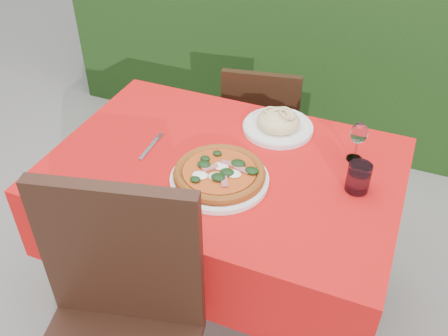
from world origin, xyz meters
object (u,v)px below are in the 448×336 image
at_px(pizza_plate, 219,175).
at_px(wine_glass, 359,135).
at_px(chair_near, 116,330).
at_px(fork, 149,149).
at_px(water_glass, 358,179).
at_px(chair_far, 261,127).
at_px(pasta_plate, 278,124).

distance_m(pizza_plate, wine_glass, 0.52).
relative_size(pizza_plate, wine_glass, 2.61).
bearing_deg(chair_near, fork, 96.45).
bearing_deg(fork, water_glass, 2.46).
bearing_deg(fork, pizza_plate, -15.34).
relative_size(chair_near, pizza_plate, 2.57).
bearing_deg(fork, chair_far, 70.92).
xyz_separation_m(pasta_plate, wine_glass, (0.32, -0.08, 0.08)).
relative_size(chair_far, pizza_plate, 2.00).
height_order(pizza_plate, fork, pizza_plate).
height_order(chair_near, pizza_plate, chair_near).
relative_size(chair_far, wine_glass, 5.21).
height_order(pasta_plate, fork, pasta_plate).
height_order(chair_near, fork, chair_near).
height_order(pasta_plate, water_glass, water_glass).
distance_m(chair_near, chair_far, 1.36).
xyz_separation_m(chair_far, water_glass, (0.55, -0.65, 0.33)).
bearing_deg(pasta_plate, chair_far, 115.78).
distance_m(chair_near, pizza_plate, 0.60).
height_order(pasta_plate, wine_glass, wine_glass).
bearing_deg(pizza_plate, pasta_plate, 77.07).
xyz_separation_m(chair_near, water_glass, (0.53, 0.70, 0.20)).
distance_m(chair_near, fork, 0.70).
height_order(water_glass, wine_glass, wine_glass).
height_order(chair_near, wine_glass, chair_near).
distance_m(water_glass, wine_glass, 0.18).
bearing_deg(chair_near, wine_glass, 46.88).
distance_m(pasta_plate, wine_glass, 0.34).
relative_size(pasta_plate, wine_glass, 1.79).
distance_m(chair_far, pizza_plate, 0.85).
xyz_separation_m(pizza_plate, fork, (-0.32, 0.07, -0.03)).
relative_size(chair_near, water_glass, 9.98).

